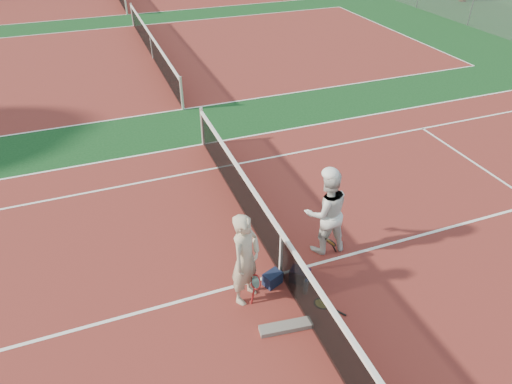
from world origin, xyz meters
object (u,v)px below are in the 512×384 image
at_px(racket_red, 256,289).
at_px(racket_black_held, 330,248).
at_px(player_a, 246,259).
at_px(sports_bag_purple, 300,276).
at_px(sports_bag_navy, 273,279).
at_px(racket_spare, 322,304).
at_px(water_bottle, 306,287).
at_px(net_main, 281,254).
at_px(player_b, 326,212).

distance_m(racket_red, racket_black_held, 1.82).
bearing_deg(player_a, sports_bag_purple, -37.88).
distance_m(racket_red, sports_bag_navy, 0.54).
bearing_deg(racket_black_held, sports_bag_navy, -16.55).
height_order(racket_red, racket_spare, racket_red).
relative_size(racket_spare, sports_bag_purple, 1.74).
xyz_separation_m(racket_spare, water_bottle, (-0.15, 0.35, 0.14)).
height_order(net_main, player_a, player_a).
relative_size(racket_red, racket_spare, 0.99).
bearing_deg(racket_spare, sports_bag_navy, 3.88).
distance_m(net_main, water_bottle, 0.74).
bearing_deg(water_bottle, net_main, 111.56).
bearing_deg(racket_red, player_a, 106.92).
xyz_separation_m(player_a, racket_spare, (1.18, -0.64, -0.88)).
bearing_deg(racket_red, racket_spare, -46.64).
xyz_separation_m(player_a, water_bottle, (1.03, -0.30, -0.75)).
distance_m(player_a, racket_black_held, 2.00).
bearing_deg(player_b, sports_bag_purple, 43.84).
bearing_deg(racket_spare, racket_red, 29.87).
height_order(player_b, sports_bag_purple, player_b).
bearing_deg(sports_bag_navy, water_bottle, -41.73).
bearing_deg(player_b, racket_black_held, 91.16).
relative_size(player_a, racket_spare, 2.99).
distance_m(player_a, sports_bag_navy, 0.96).
xyz_separation_m(player_a, sports_bag_purple, (1.05, 0.01, -0.76)).
xyz_separation_m(player_b, water_bottle, (-0.86, -0.98, -0.76)).
distance_m(racket_spare, sports_bag_navy, 0.99).
bearing_deg(player_b, racket_red, 30.10).
bearing_deg(sports_bag_purple, player_b, 39.20).
bearing_deg(player_a, racket_black_held, -27.07).
distance_m(net_main, player_a, 0.93).
bearing_deg(racket_black_held, sports_bag_purple, -3.27).
bearing_deg(racket_black_held, water_bottle, 11.23).
bearing_deg(racket_black_held, net_main, -23.64).
xyz_separation_m(racket_black_held, sports_bag_navy, (-1.31, -0.25, -0.13)).
xyz_separation_m(net_main, player_b, (1.09, 0.38, 0.40)).
bearing_deg(racket_spare, water_bottle, -11.61).
height_order(sports_bag_navy, sports_bag_purple, sports_bag_purple).
height_order(racket_black_held, racket_spare, racket_black_held).
relative_size(player_b, sports_bag_purple, 5.27).
xyz_separation_m(net_main, racket_red, (-0.67, -0.45, -0.21)).
bearing_deg(racket_red, net_main, 12.59).
height_order(racket_black_held, water_bottle, racket_black_held).
xyz_separation_m(racket_spare, sports_bag_navy, (-0.62, 0.77, 0.11)).
relative_size(sports_bag_navy, water_bottle, 1.09).
relative_size(player_a, water_bottle, 5.98).
bearing_deg(sports_bag_purple, player_a, -179.63).
relative_size(racket_spare, water_bottle, 2.00).
xyz_separation_m(sports_bag_navy, water_bottle, (0.47, -0.42, 0.02)).
bearing_deg(net_main, sports_bag_navy, -142.43).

